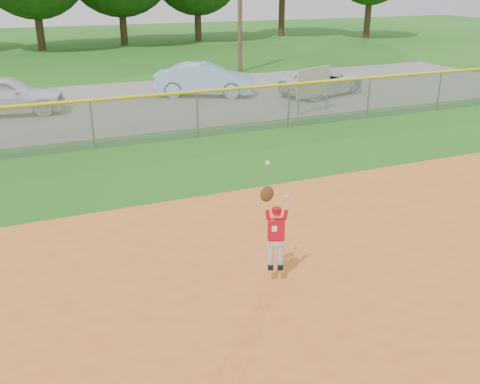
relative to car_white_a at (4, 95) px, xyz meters
name	(u,v)px	position (x,y,z in m)	size (l,w,h in m)	color
ground	(207,334)	(2.36, -15.86, -0.77)	(120.00, 120.00, 0.00)	#215C15
parking_strip	(70,109)	(2.36, 0.14, -0.76)	(44.00, 10.00, 0.03)	slate
car_white_a	(4,95)	(0.00, 0.00, 0.00)	(1.76, 4.37, 1.49)	silver
car_blue	(205,79)	(8.19, 0.38, -0.03)	(1.51, 4.32, 1.42)	#8BB8D0
car_white_b	(323,81)	(13.14, -1.43, -0.15)	(1.96, 4.25, 1.18)	silver
sponsor_sign	(314,83)	(10.89, -4.35, 0.38)	(1.86, 0.76, 1.75)	gray
outfield_fence	(92,121)	(2.36, -5.86, 0.11)	(40.06, 0.10, 1.55)	gray
ballplayer	(275,228)	(3.90, -14.94, 0.23)	(0.48, 0.31, 1.89)	silver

